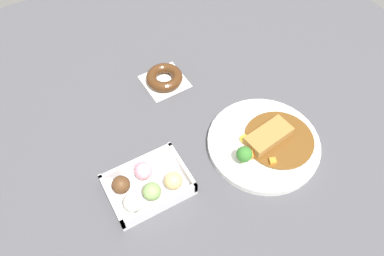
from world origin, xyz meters
TOP-DOWN VIEW (x-y plane):
  - ground_plane at (0.00, 0.00)m, footprint 1.60×1.60m
  - curry_plate at (0.12, -0.09)m, footprint 0.28×0.28m
  - donut_box at (-0.19, -0.06)m, footprint 0.19×0.13m
  - chocolate_ring_donut at (0.01, 0.22)m, footprint 0.12×0.12m

SIDE VIEW (x-z plane):
  - ground_plane at x=0.00m, z-range 0.00..0.00m
  - curry_plate at x=0.12m, z-range -0.02..0.05m
  - chocolate_ring_donut at x=0.01m, z-range 0.00..0.03m
  - donut_box at x=-0.19m, z-range 0.00..0.05m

